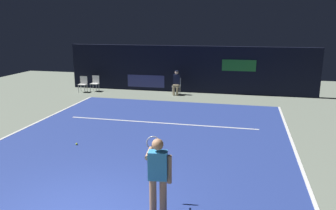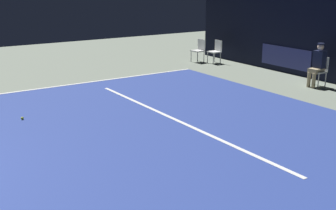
{
  "view_description": "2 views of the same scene",
  "coord_description": "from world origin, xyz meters",
  "px_view_note": "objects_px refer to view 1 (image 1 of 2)",
  "views": [
    {
      "loc": [
        3.14,
        -5.42,
        3.82
      ],
      "look_at": [
        0.48,
        6.12,
        0.93
      ],
      "focal_mm": 36.01,
      "sensor_mm": 36.0,
      "label": 1
    },
    {
      "loc": [
        8.13,
        1.26,
        3.18
      ],
      "look_at": [
        0.86,
        6.03,
        0.71
      ],
      "focal_mm": 47.8,
      "sensor_mm": 36.0,
      "label": 2
    }
  ],
  "objects_px": {
    "line_judge_on_chair": "(176,82)",
    "courtside_chair_near": "(83,83)",
    "courtside_chair_far": "(95,82)",
    "tennis_ball": "(77,144)",
    "tennis_player": "(158,175)"
  },
  "relations": [
    {
      "from": "line_judge_on_chair",
      "to": "courtside_chair_near",
      "type": "relative_size",
      "value": 1.5
    },
    {
      "from": "courtside_chair_far",
      "to": "tennis_ball",
      "type": "height_order",
      "value": "courtside_chair_far"
    },
    {
      "from": "line_judge_on_chair",
      "to": "tennis_player",
      "type": "bearing_deg",
      "value": -80.05
    },
    {
      "from": "courtside_chair_far",
      "to": "tennis_ball",
      "type": "distance_m",
      "value": 9.0
    },
    {
      "from": "line_judge_on_chair",
      "to": "courtside_chair_near",
      "type": "distance_m",
      "value": 5.34
    },
    {
      "from": "tennis_player",
      "to": "tennis_ball",
      "type": "height_order",
      "value": "tennis_player"
    },
    {
      "from": "line_judge_on_chair",
      "to": "courtside_chair_near",
      "type": "height_order",
      "value": "line_judge_on_chair"
    },
    {
      "from": "courtside_chair_near",
      "to": "courtside_chair_far",
      "type": "relative_size",
      "value": 1.0
    },
    {
      "from": "tennis_player",
      "to": "tennis_ball",
      "type": "distance_m",
      "value": 5.14
    },
    {
      "from": "line_judge_on_chair",
      "to": "courtside_chair_far",
      "type": "xyz_separation_m",
      "value": [
        -4.76,
        -0.07,
        -0.18
      ]
    },
    {
      "from": "tennis_player",
      "to": "line_judge_on_chair",
      "type": "distance_m",
      "value": 12.17
    },
    {
      "from": "line_judge_on_chair",
      "to": "courtside_chair_far",
      "type": "relative_size",
      "value": 1.5
    },
    {
      "from": "tennis_player",
      "to": "line_judge_on_chair",
      "type": "bearing_deg",
      "value": 99.95
    },
    {
      "from": "line_judge_on_chair",
      "to": "tennis_ball",
      "type": "height_order",
      "value": "line_judge_on_chair"
    },
    {
      "from": "courtside_chair_far",
      "to": "tennis_ball",
      "type": "bearing_deg",
      "value": -68.92
    }
  ]
}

